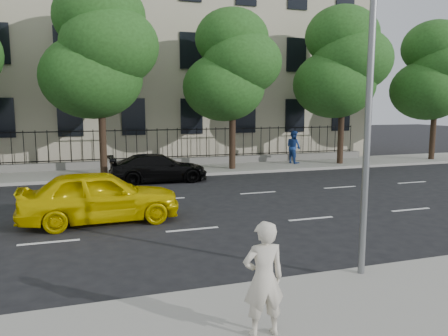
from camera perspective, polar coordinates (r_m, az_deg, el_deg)
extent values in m
plane|color=black|center=(10.93, -0.92, -11.52)|extent=(120.00, 120.00, 0.00)
cube|color=gray|center=(7.50, 8.81, -20.70)|extent=(60.00, 4.00, 0.15)
cube|color=gray|center=(24.29, -10.76, -0.50)|extent=(60.00, 4.00, 0.15)
cube|color=#B7AA92|center=(33.39, -13.29, 17.15)|extent=(34.00, 12.00, 18.00)
cube|color=slate|center=(25.93, -11.26, 0.65)|extent=(30.00, 0.50, 0.40)
cube|color=black|center=(25.89, -11.28, 1.31)|extent=(28.80, 0.05, 0.05)
cube|color=black|center=(25.75, -11.38, 4.84)|extent=(28.80, 0.05, 0.05)
cylinder|color=slate|center=(9.36, 18.51, 10.61)|extent=(0.14, 0.14, 8.00)
cylinder|color=#382619|center=(23.13, -15.54, 3.25)|extent=(0.36, 0.36, 3.32)
ellipsoid|color=#204617|center=(23.38, -16.88, 11.31)|extent=(5.13, 5.13, 4.21)
ellipsoid|color=#204617|center=(23.06, -14.70, 15.15)|extent=(4.86, 4.86, 4.00)
ellipsoid|color=#204617|center=(23.86, -15.94, 18.47)|extent=(4.59, 4.59, 3.78)
cylinder|color=#382619|center=(24.47, 1.10, 3.52)|extent=(0.36, 0.36, 3.08)
ellipsoid|color=#204617|center=(24.57, -0.02, 10.49)|extent=(4.56, 4.56, 3.74)
ellipsoid|color=#204617|center=(24.48, 2.42, 13.59)|extent=(4.32, 4.32, 3.55)
ellipsoid|color=#204617|center=(25.07, 1.04, 16.51)|extent=(4.08, 4.08, 3.36)
cylinder|color=#382619|center=(27.57, 15.00, 3.92)|extent=(0.36, 0.36, 3.22)
ellipsoid|color=#204617|center=(27.57, 14.19, 10.54)|extent=(4.94, 4.94, 4.06)
ellipsoid|color=#204617|center=(27.75, 16.48, 13.40)|extent=(4.68, 4.68, 3.85)
ellipsoid|color=#204617|center=(28.20, 15.18, 16.29)|extent=(4.42, 4.42, 3.64)
cylinder|color=#382619|center=(31.94, 25.60, 3.75)|extent=(0.36, 0.36, 3.01)
ellipsoid|color=#204617|center=(31.84, 25.03, 9.20)|extent=(4.75, 4.75, 3.90)
ellipsoid|color=#204617|center=(32.17, 26.99, 11.51)|extent=(4.50, 4.50, 3.70)
ellipsoid|color=#204617|center=(32.45, 25.87, 13.99)|extent=(4.25, 4.25, 3.50)
imported|color=#DCC002|center=(14.36, -15.87, -3.55)|extent=(5.00, 2.14, 1.68)
imported|color=black|center=(21.31, -8.55, 0.01)|extent=(4.72, 1.94, 1.37)
imported|color=beige|center=(6.90, 5.19, -14.23)|extent=(0.68, 0.46, 1.82)
imported|color=navy|center=(27.10, 9.08, 2.73)|extent=(0.98, 1.13, 2.00)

